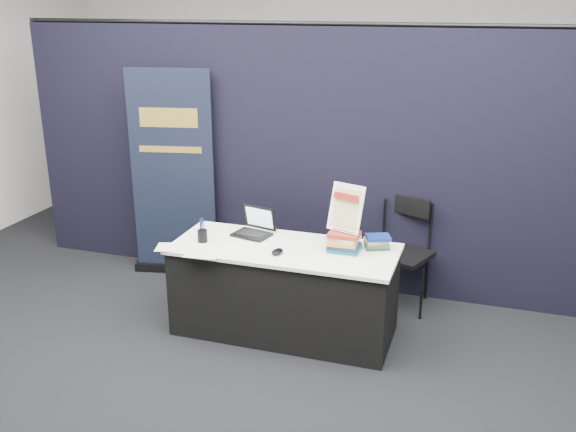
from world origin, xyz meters
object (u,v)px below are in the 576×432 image
Objects in this scene: book_stack_tall at (344,242)px; book_stack_short at (377,242)px; display_table at (284,290)px; laptop at (253,228)px; stacking_chair at (403,248)px; info_sign at (346,209)px; pullup_banner at (173,186)px.

book_stack_short is at bearing 31.44° from book_stack_tall.
display_table is 0.85m from book_stack_short.
display_table is at bearing -16.90° from laptop.
stacking_chair is at bearing 43.89° from display_table.
stacking_chair is at bearing 81.17° from info_sign.
book_stack_tall is 0.62× the size of info_sign.
laptop is (-0.34, 0.20, 0.43)m from display_table.
pullup_banner reaches higher than stacking_chair.
book_stack_tall is 0.28m from book_stack_short.
book_stack_short is at bearing 13.96° from laptop.
stacking_chair is at bearing 40.62° from laptop.
laptop is at bearing -131.76° from stacking_chair.
laptop is 1.42× the size of book_stack_tall.
stacking_chair is (1.18, 0.61, -0.27)m from laptop.
laptop is at bearing -168.26° from info_sign.
laptop is 0.88× the size of info_sign.
book_stack_short is 0.57× the size of info_sign.
display_table is 8.19× the size of book_stack_short.
info_sign is 2.03m from pullup_banner.
book_stack_short reaches higher than display_table.
display_table is at bearing -115.34° from stacking_chair.
display_table is 0.86m from info_sign.
laptop is 0.35× the size of stacking_chair.
pullup_banner is (-2.12, 0.62, 0.09)m from book_stack_short.
laptop is 1.04m from book_stack_short.
laptop is at bearing -179.19° from book_stack_short.
book_stack_tall is 1.09× the size of book_stack_short.
info_sign is (0.47, 0.10, 0.71)m from display_table.
info_sign is at bearing -96.70° from stacking_chair.
info_sign is 0.19× the size of pullup_banner.
book_stack_tall is (0.47, 0.07, 0.45)m from display_table.
book_stack_tall reaches higher than display_table.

